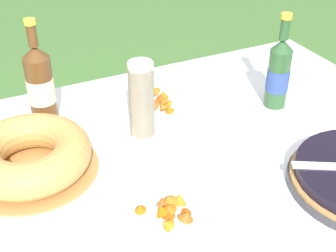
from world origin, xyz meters
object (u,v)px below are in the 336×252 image
bundt_cake (29,155)px  cup_stack (142,101)px  cider_bottle_green (279,73)px  cider_bottle_amber (40,84)px  snack_plate_left (161,103)px  snack_plate_near (167,211)px

bundt_cake → cup_stack: (0.33, 0.02, 0.07)m
cider_bottle_green → cider_bottle_amber: (-0.70, 0.25, 0.00)m
cider_bottle_green → cider_bottle_amber: size_ratio=0.96×
bundt_cake → snack_plate_left: size_ratio=1.58×
bundt_cake → cup_stack: bearing=3.9°
cup_stack → cider_bottle_amber: bearing=135.7°
bundt_cake → snack_plate_near: size_ratio=1.54×
snack_plate_near → snack_plate_left: 0.50m
cider_bottle_green → cider_bottle_amber: 0.74m
bundt_cake → cider_bottle_green: (0.79, 0.01, 0.07)m
cider_bottle_green → snack_plate_left: size_ratio=1.38×
bundt_cake → cider_bottle_amber: (0.10, 0.25, 0.07)m
cider_bottle_green → cup_stack: bearing=177.9°
snack_plate_left → cider_bottle_amber: bearing=164.8°
bundt_cake → snack_plate_near: bearing=-50.7°
cup_stack → cider_bottle_green: size_ratio=0.78×
cider_bottle_green → snack_plate_left: (-0.34, 0.15, -0.10)m
bundt_cake → cider_bottle_green: size_ratio=1.14×
snack_plate_left → bundt_cake: bearing=-161.1°
cider_bottle_green → bundt_cake: bearing=-179.6°
cup_stack → cider_bottle_green: 0.46m
snack_plate_near → cup_stack: bearing=76.5°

